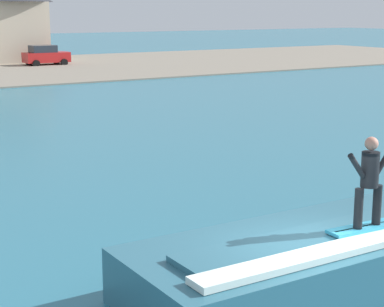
{
  "coord_description": "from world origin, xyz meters",
  "views": [
    {
      "loc": [
        -7.52,
        -7.95,
        5.03
      ],
      "look_at": [
        1.06,
        5.87,
        1.49
      ],
      "focal_mm": 62.17,
      "sensor_mm": 36.0,
      "label": 1
    }
  ],
  "objects": [
    {
      "name": "house_gabled_white",
      "position": [
        11.41,
        56.18,
        4.64
      ],
      "size": [
        9.08,
        9.08,
        8.13
      ],
      "color": "beige",
      "rests_on": "ground_plane"
    },
    {
      "name": "wave_crest",
      "position": [
        1.06,
        0.63,
        0.53
      ],
      "size": [
        8.37,
        2.85,
        1.13
      ],
      "color": "#30677B",
      "rests_on": "ground_plane"
    },
    {
      "name": "surfer",
      "position": [
        1.2,
        0.11,
        2.1
      ],
      "size": [
        1.09,
        0.32,
        1.65
      ],
      "color": "black",
      "rests_on": "surfboard"
    },
    {
      "name": "ground_plane",
      "position": [
        0.0,
        0.0,
        0.0
      ],
      "size": [
        260.0,
        260.0,
        0.0
      ],
      "primitive_type": "plane",
      "color": "teal"
    },
    {
      "name": "surfboard",
      "position": [
        1.32,
        0.14,
        1.16
      ],
      "size": [
        1.81,
        0.45,
        0.06
      ],
      "color": "#33A5CC",
      "rests_on": "wave_crest"
    },
    {
      "name": "car_far_shore",
      "position": [
        13.18,
        50.56,
        0.95
      ],
      "size": [
        4.01,
        2.2,
        1.86
      ],
      "color": "red",
      "rests_on": "ground_plane"
    }
  ]
}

